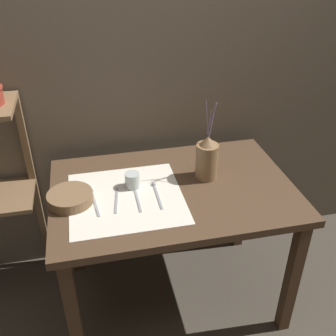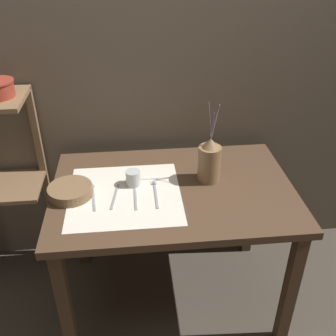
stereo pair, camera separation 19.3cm
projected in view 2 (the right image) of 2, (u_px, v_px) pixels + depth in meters
ground_plane at (172, 294)px, 2.42m from camera, size 12.00×12.00×0.00m
stone_wall_back at (163, 78)px, 2.23m from camera, size 7.00×0.06×2.40m
wooden_table at (173, 204)px, 2.06m from camera, size 1.23×0.82×0.80m
linen_cloth at (125, 195)px, 1.95m from camera, size 0.55×0.54×0.00m
pitcher_with_flowers at (209, 161)px, 2.01m from camera, size 0.12×0.12×0.43m
wooden_bowl at (70, 191)px, 1.93m from camera, size 0.22×0.22×0.05m
glass_tumbler_near at (133, 178)px, 2.00m from camera, size 0.08×0.08×0.08m
spoon_outer at (93, 191)px, 1.97m from camera, size 0.04×0.22×0.02m
fork_outer at (115, 196)px, 1.93m from camera, size 0.04×0.21×0.00m
fork_inner at (135, 197)px, 1.93m from camera, size 0.01×0.21×0.00m
spoon_inner at (155, 188)px, 1.98m from camera, size 0.02×0.22×0.02m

